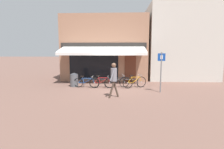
{
  "coord_description": "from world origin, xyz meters",
  "views": [
    {
      "loc": [
        0.44,
        -11.36,
        2.39
      ],
      "look_at": [
        0.0,
        -0.96,
        1.05
      ],
      "focal_mm": 28.0,
      "sensor_mm": 36.0,
      "label": 1
    }
  ],
  "objects_px": {
    "bicycle_blue": "(86,82)",
    "parking_sign": "(161,68)",
    "bicycle_red": "(102,82)",
    "bicycle_orange": "(135,82)",
    "bicycle_black": "(117,82)",
    "litter_bin": "(74,80)",
    "pedestrian_adult": "(114,76)"
  },
  "relations": [
    {
      "from": "bicycle_blue",
      "to": "parking_sign",
      "type": "xyz_separation_m",
      "value": [
        4.69,
        -1.22,
        1.1
      ]
    },
    {
      "from": "bicycle_red",
      "to": "pedestrian_adult",
      "type": "xyz_separation_m",
      "value": [
        0.86,
        -2.43,
        0.77
      ]
    },
    {
      "from": "parking_sign",
      "to": "litter_bin",
      "type": "bearing_deg",
      "value": 164.56
    },
    {
      "from": "pedestrian_adult",
      "to": "litter_bin",
      "type": "relative_size",
      "value": 1.91
    },
    {
      "from": "bicycle_blue",
      "to": "bicycle_orange",
      "type": "height_order",
      "value": "bicycle_orange"
    },
    {
      "from": "bicycle_red",
      "to": "litter_bin",
      "type": "height_order",
      "value": "litter_bin"
    },
    {
      "from": "parking_sign",
      "to": "pedestrian_adult",
      "type": "bearing_deg",
      "value": -154.93
    },
    {
      "from": "pedestrian_adult",
      "to": "litter_bin",
      "type": "distance_m",
      "value": 4.07
    },
    {
      "from": "bicycle_red",
      "to": "litter_bin",
      "type": "xyz_separation_m",
      "value": [
        -1.99,
        0.4,
        0.11
      ]
    },
    {
      "from": "bicycle_blue",
      "to": "bicycle_red",
      "type": "relative_size",
      "value": 1.02
    },
    {
      "from": "bicycle_red",
      "to": "bicycle_black",
      "type": "distance_m",
      "value": 1.01
    },
    {
      "from": "pedestrian_adult",
      "to": "bicycle_black",
      "type": "bearing_deg",
      "value": 75.74
    },
    {
      "from": "bicycle_black",
      "to": "litter_bin",
      "type": "bearing_deg",
      "value": 155.43
    },
    {
      "from": "bicycle_black",
      "to": "bicycle_orange",
      "type": "height_order",
      "value": "bicycle_black"
    },
    {
      "from": "bicycle_black",
      "to": "bicycle_orange",
      "type": "bearing_deg",
      "value": -16.04
    },
    {
      "from": "bicycle_blue",
      "to": "parking_sign",
      "type": "height_order",
      "value": "parking_sign"
    },
    {
      "from": "bicycle_red",
      "to": "parking_sign",
      "type": "height_order",
      "value": "parking_sign"
    },
    {
      "from": "bicycle_red",
      "to": "bicycle_black",
      "type": "bearing_deg",
      "value": 6.3
    },
    {
      "from": "bicycle_black",
      "to": "parking_sign",
      "type": "relative_size",
      "value": 0.73
    },
    {
      "from": "bicycle_red",
      "to": "parking_sign",
      "type": "distance_m",
      "value": 3.93
    },
    {
      "from": "pedestrian_adult",
      "to": "parking_sign",
      "type": "bearing_deg",
      "value": 14.05
    },
    {
      "from": "bicycle_red",
      "to": "bicycle_orange",
      "type": "height_order",
      "value": "bicycle_orange"
    },
    {
      "from": "litter_bin",
      "to": "bicycle_blue",
      "type": "bearing_deg",
      "value": -19.53
    },
    {
      "from": "pedestrian_adult",
      "to": "bicycle_red",
      "type": "bearing_deg",
      "value": 98.5
    },
    {
      "from": "bicycle_black",
      "to": "litter_bin",
      "type": "height_order",
      "value": "litter_bin"
    },
    {
      "from": "bicycle_red",
      "to": "bicycle_orange",
      "type": "bearing_deg",
      "value": 4.85
    },
    {
      "from": "pedestrian_adult",
      "to": "litter_bin",
      "type": "bearing_deg",
      "value": 124.18
    },
    {
      "from": "bicycle_blue",
      "to": "litter_bin",
      "type": "height_order",
      "value": "litter_bin"
    },
    {
      "from": "bicycle_black",
      "to": "litter_bin",
      "type": "relative_size",
      "value": 1.78
    },
    {
      "from": "bicycle_blue",
      "to": "pedestrian_adult",
      "type": "distance_m",
      "value": 3.27
    },
    {
      "from": "bicycle_blue",
      "to": "pedestrian_adult",
      "type": "xyz_separation_m",
      "value": [
        1.95,
        -2.51,
        0.79
      ]
    },
    {
      "from": "bicycle_blue",
      "to": "bicycle_orange",
      "type": "distance_m",
      "value": 3.27
    }
  ]
}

